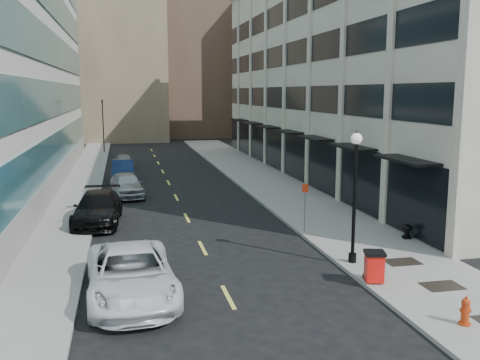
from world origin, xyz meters
name	(u,v)px	position (x,y,z in m)	size (l,w,h in m)	color
ground	(241,321)	(0.00, 0.00, 0.00)	(160.00, 160.00, 0.00)	black
sidewalk_right	(283,192)	(7.50, 20.00, 0.07)	(5.00, 80.00, 0.15)	gray
sidewalk_left	(75,201)	(-6.50, 20.00, 0.07)	(3.00, 80.00, 0.15)	gray
building_right	(368,68)	(16.94, 26.99, 8.99)	(15.30, 46.50, 18.25)	beige
skyline_tan_near	(115,44)	(-4.00, 68.00, 14.00)	(14.00, 18.00, 28.00)	#8C7A5B
skyline_brown	(192,28)	(8.00, 72.00, 17.00)	(12.00, 16.00, 34.00)	brown
skyline_tan_far	(53,67)	(-14.00, 78.00, 11.00)	(12.00, 14.00, 22.00)	#8C7A5B
skyline_stone	(262,72)	(18.00, 66.00, 10.00)	(10.00, 14.00, 20.00)	beige
grate_mid	(442,286)	(7.60, 1.00, 0.15)	(1.40, 1.00, 0.01)	black
grate_far	(402,262)	(7.60, 3.80, 0.15)	(1.40, 1.00, 0.01)	black
road_centerline	(181,207)	(0.00, 17.00, 0.01)	(0.15, 68.20, 0.01)	#D8CC4C
traffic_signal	(102,103)	(-5.50, 48.00, 5.72)	(0.66, 0.66, 6.98)	black
car_white_van	(131,274)	(-3.25, 2.60, 0.87)	(2.89, 6.26, 1.74)	silver
car_black_pickup	(98,208)	(-4.80, 13.69, 0.84)	(2.36, 5.80, 1.68)	black
car_silver_sedan	(127,185)	(-3.20, 21.00, 0.82)	(1.93, 4.80, 1.64)	#A0A4A8
car_blue_sedan	(123,170)	(-3.41, 28.00, 0.80)	(1.70, 4.87, 1.60)	#132347
car_grey_sedan	(124,161)	(-3.35, 35.00, 0.67)	(1.59, 3.96, 1.35)	slate
fire_hydrant	(465,311)	(6.40, -2.00, 0.57)	(0.35, 0.35, 0.87)	#BE350D
trash_bin	(374,265)	(5.40, 1.92, 0.77)	(0.87, 0.88, 1.16)	red
lamppost	(355,186)	(5.60, 4.23, 3.31)	(0.45, 0.45, 5.38)	black
sign_post	(305,199)	(5.30, 9.27, 1.78)	(0.28, 0.15, 2.55)	slate
urn_planter	(407,230)	(9.60, 6.99, 0.57)	(0.50, 0.50, 0.69)	black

